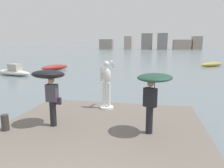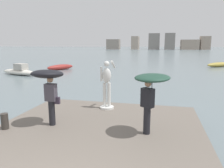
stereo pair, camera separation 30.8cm
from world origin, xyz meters
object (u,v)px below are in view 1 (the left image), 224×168
statue_white_figure (107,86)px  onlooker_left (49,80)px  onlooker_right (153,86)px  boat_far (212,64)px  boat_leftward (13,71)px  mooring_bollard (5,123)px  boat_mid (55,67)px

statue_white_figure → onlooker_left: statue_white_figure is taller
onlooker_right → boat_far: bearing=72.4°
statue_white_figure → boat_leftward: 16.22m
statue_white_figure → mooring_bollard: 4.17m
boat_mid → boat_leftward: bearing=-112.4°
boat_leftward → onlooker_left: bearing=-50.3°
mooring_bollard → onlooker_right: bearing=7.9°
onlooker_right → statue_white_figure: bearing=130.0°
onlooker_left → boat_far: (11.86, 26.41, -1.68)m
statue_white_figure → boat_leftward: bearing=139.0°
onlooker_left → mooring_bollard: onlooker_left is taller
mooring_bollard → boat_far: 30.15m
onlooker_left → mooring_bollard: (-1.28, -0.72, -1.33)m
statue_white_figure → boat_far: 26.27m
statue_white_figure → onlooker_right: bearing=-50.0°
onlooker_left → boat_far: 29.00m
boat_far → boat_leftward: 26.32m
onlooker_right → boat_mid: onlooker_right is taller
boat_mid → onlooker_left: bearing=-64.6°
boat_far → onlooker_left: bearing=-114.2°
mooring_bollard → boat_mid: bearing=111.3°
boat_leftward → mooring_bollard: bearing=-55.3°
mooring_bollard → boat_leftward: (-9.45, 13.64, -0.27)m
boat_mid → boat_far: bearing=22.1°
boat_leftward → statue_white_figure: bearing=-41.0°
onlooker_right → boat_mid: 21.86m
onlooker_right → boat_mid: size_ratio=0.54×
boat_mid → boat_far: boat_mid is taller
onlooker_right → boat_leftward: 19.31m
onlooker_left → boat_leftward: bearing=129.7°
statue_white_figure → onlooker_left: 2.80m
mooring_bollard → boat_far: size_ratio=0.13×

